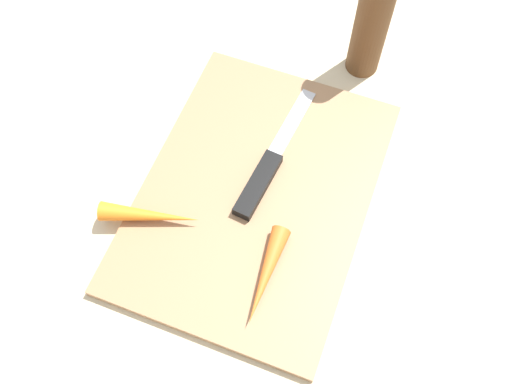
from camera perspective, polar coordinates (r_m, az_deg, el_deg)
ground_plane at (r=0.68m, az=-0.00°, el=-0.46°), size 1.40×1.40×0.00m
cutting_board at (r=0.68m, az=-0.00°, el=-0.23°), size 0.36×0.26×0.01m
knife at (r=0.67m, az=0.50°, el=1.68°), size 0.20×0.04×0.01m
carrot_short at (r=0.62m, az=0.98°, el=-8.33°), size 0.11×0.03×0.02m
carrot_long at (r=0.66m, az=-10.62°, el=-2.32°), size 0.05×0.12×0.02m
pepper_grinder at (r=0.74m, az=11.61°, el=16.62°), size 0.04×0.04×0.17m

